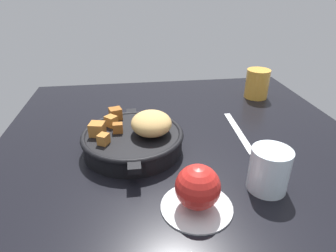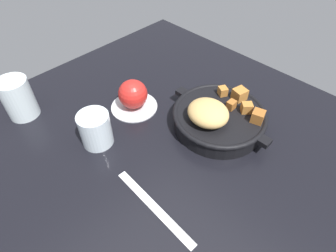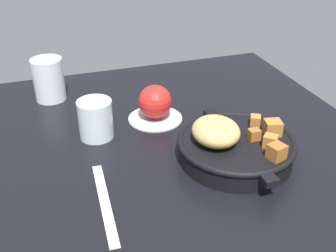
{
  "view_description": "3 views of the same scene",
  "coord_description": "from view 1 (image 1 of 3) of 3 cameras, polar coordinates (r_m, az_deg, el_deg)",
  "views": [
    {
      "loc": [
        51.97,
        -10.84,
        33.71
      ],
      "look_at": [
        0.97,
        -3.96,
        7.12
      ],
      "focal_mm": 30.94,
      "sensor_mm": 36.0,
      "label": 1
    },
    {
      "loc": [
        -27.38,
        31.17,
        48.17
      ],
      "look_at": [
        1.79,
        1.57,
        5.9
      ],
      "focal_mm": 30.07,
      "sensor_mm": 36.0,
      "label": 2
    },
    {
      "loc": [
        -59.53,
        21.04,
        44.28
      ],
      "look_at": [
        2.44,
        0.47,
        6.46
      ],
      "focal_mm": 44.24,
      "sensor_mm": 36.0,
      "label": 3
    }
  ],
  "objects": [
    {
      "name": "ground_plane",
      "position": [
        0.64,
        3.44,
        -6.06
      ],
      "size": [
        95.32,
        84.41,
        2.4
      ],
      "primitive_type": "cube",
      "color": "black"
    },
    {
      "name": "cast_iron_skillet",
      "position": [
        0.62,
        -6.58,
        -2.23
      ],
      "size": [
        26.14,
        21.86,
        8.8
      ],
      "color": "black",
      "rests_on": "ground_plane"
    },
    {
      "name": "saucer_plate",
      "position": [
        0.49,
        5.66,
        -15.4
      ],
      "size": [
        11.86,
        11.86,
        0.6
      ],
      "primitive_type": "cylinder",
      "color": "#B7BABF",
      "rests_on": "ground_plane"
    },
    {
      "name": "red_apple",
      "position": [
        0.47,
        5.88,
        -11.84
      ],
      "size": [
        7.3,
        7.3,
        7.3
      ],
      "primitive_type": "sphere",
      "color": "red",
      "rests_on": "saucer_plate"
    },
    {
      "name": "butter_knife",
      "position": [
        0.73,
        13.67,
        -1.0
      ],
      "size": [
        20.66,
        2.55,
        0.36
      ],
      "primitive_type": "cube",
      "rotation": [
        0.0,
        0.0,
        -0.05
      ],
      "color": "silver",
      "rests_on": "ground_plane"
    },
    {
      "name": "juice_glass_amber",
      "position": [
        0.94,
        17.15,
        7.98
      ],
      "size": [
        7.07,
        7.07,
        8.8
      ],
      "primitive_type": "cylinder",
      "color": "gold",
      "rests_on": "ground_plane"
    },
    {
      "name": "water_glass_short",
      "position": [
        0.54,
        19.32,
        -8.13
      ],
      "size": [
        6.94,
        6.94,
        7.97
      ],
      "primitive_type": "cylinder",
      "color": "silver",
      "rests_on": "ground_plane"
    }
  ]
}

